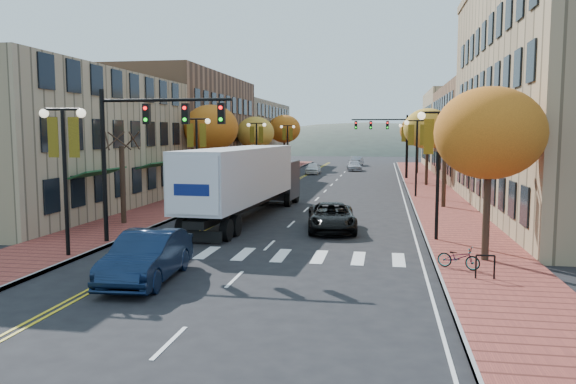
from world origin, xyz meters
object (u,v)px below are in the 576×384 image
at_px(semi_truck, 247,177).
at_px(black_suv, 332,217).
at_px(bicycle, 459,257).
at_px(navy_sedan, 147,257).

bearing_deg(semi_truck, black_suv, -28.66).
height_order(semi_truck, bicycle, semi_truck).
distance_m(semi_truck, black_suv, 6.51).
height_order(black_suv, bicycle, black_suv).
relative_size(black_suv, bicycle, 3.35).
distance_m(semi_truck, navy_sedan, 14.36).
bearing_deg(bicycle, semi_truck, 67.22).
distance_m(black_suv, bicycle, 9.56).
distance_m(navy_sedan, bicycle, 11.13).
relative_size(semi_truck, bicycle, 10.99).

